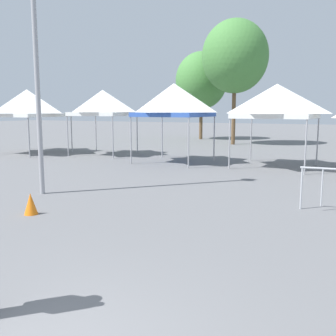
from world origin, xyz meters
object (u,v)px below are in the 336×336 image
object	(u,v)px
tree_behind_tents_right	(201,81)
canopy_tent_left_of_center	(277,101)
canopy_tent_behind_center	(174,100)
traffic_cone_lot_center	(31,204)
tree_behind_tents_center	(235,56)
light_pole_opposite_side	(34,13)
canopy_tent_right_of_center	(103,103)
canopy_tent_far_right	(27,103)

from	to	relation	value
tree_behind_tents_right	canopy_tent_left_of_center	bearing A→B (deg)	-57.51
canopy_tent_behind_center	traffic_cone_lot_center	bearing A→B (deg)	-84.41
tree_behind_tents_center	traffic_cone_lot_center	xyz separation A→B (m)	(1.28, -20.61, -5.90)
canopy_tent_behind_center	light_pole_opposite_side	world-z (taller)	light_pole_opposite_side
canopy_tent_right_of_center	canopy_tent_behind_center	bearing A→B (deg)	-13.01
canopy_tent_right_of_center	tree_behind_tents_center	bearing A→B (deg)	64.70
canopy_tent_behind_center	tree_behind_tents_center	xyz separation A→B (m)	(-0.31, 10.63, 3.25)
canopy_tent_far_right	light_pole_opposite_side	size ratio (longest dim) A/B	0.40
light_pole_opposite_side	canopy_tent_right_of_center	bearing A→B (deg)	115.21
canopy_tent_left_of_center	tree_behind_tents_right	size ratio (longest dim) A/B	0.49
traffic_cone_lot_center	canopy_tent_left_of_center	bearing A→B (deg)	70.90
canopy_tent_left_of_center	light_pole_opposite_side	bearing A→B (deg)	-120.55
canopy_tent_behind_center	tree_behind_tents_center	size ratio (longest dim) A/B	0.42
canopy_tent_far_right	traffic_cone_lot_center	distance (m)	14.43
canopy_tent_behind_center	canopy_tent_left_of_center	xyz separation A→B (m)	(4.60, 0.48, -0.09)
canopy_tent_right_of_center	canopy_tent_behind_center	distance (m)	4.93
canopy_tent_right_of_center	light_pole_opposite_side	size ratio (longest dim) A/B	0.39
traffic_cone_lot_center	light_pole_opposite_side	bearing A→B (deg)	127.60
canopy_tent_far_right	canopy_tent_left_of_center	world-z (taller)	canopy_tent_far_right
canopy_tent_behind_center	tree_behind_tents_right	size ratio (longest dim) A/B	0.51
canopy_tent_left_of_center	tree_behind_tents_right	world-z (taller)	tree_behind_tents_right
canopy_tent_right_of_center	traffic_cone_lot_center	world-z (taller)	canopy_tent_right_of_center
tree_behind_tents_center	tree_behind_tents_right	world-z (taller)	tree_behind_tents_center
light_pole_opposite_side	tree_behind_tents_right	world-z (taller)	light_pole_opposite_side
canopy_tent_left_of_center	traffic_cone_lot_center	world-z (taller)	canopy_tent_left_of_center
tree_behind_tents_center	tree_behind_tents_right	distance (m)	5.65
canopy_tent_right_of_center	tree_behind_tents_right	xyz separation A→B (m)	(0.52, 13.33, 2.05)
canopy_tent_far_right	tree_behind_tents_center	distance (m)	14.28
canopy_tent_behind_center	tree_behind_tents_right	bearing A→B (deg)	106.53
tree_behind_tents_right	traffic_cone_lot_center	size ratio (longest dim) A/B	14.14
canopy_tent_left_of_center	tree_behind_tents_center	distance (m)	11.75
canopy_tent_right_of_center	tree_behind_tents_right	world-z (taller)	tree_behind_tents_right
canopy_tent_far_right	canopy_tent_right_of_center	world-z (taller)	canopy_tent_far_right
canopy_tent_left_of_center	canopy_tent_behind_center	bearing A→B (deg)	-173.99
canopy_tent_right_of_center	canopy_tent_left_of_center	world-z (taller)	canopy_tent_left_of_center
canopy_tent_left_of_center	tree_behind_tents_center	xyz separation A→B (m)	(-4.91, 10.15, 3.33)
canopy_tent_behind_center	light_pole_opposite_side	xyz separation A→B (m)	(-0.47, -8.11, 2.20)
canopy_tent_far_right	traffic_cone_lot_center	xyz separation A→B (m)	(10.15, -9.93, -2.58)
light_pole_opposite_side	tree_behind_tents_center	distance (m)	18.77
canopy_tent_far_right	canopy_tent_right_of_center	size ratio (longest dim) A/B	1.02
light_pole_opposite_side	canopy_tent_behind_center	bearing A→B (deg)	86.70
light_pole_opposite_side	tree_behind_tents_center	size ratio (longest dim) A/B	1.04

